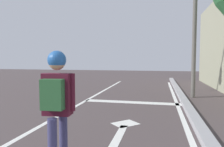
{
  "coord_description": "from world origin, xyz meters",
  "views": [
    {
      "loc": [
        2.24,
        1.97,
        1.49
      ],
      "look_at": [
        0.81,
        8.31,
        1.06
      ],
      "focal_mm": 33.86,
      "sensor_mm": 36.0,
      "label": 1
    }
  ],
  "objects": [
    {
      "name": "lane_line_center",
      "position": [
        -0.35,
        6.0,
        0.0
      ],
      "size": [
        0.12,
        20.0,
        0.01
      ],
      "primitive_type": "cube",
      "color": "silver",
      "rests_on": "ground"
    },
    {
      "name": "lane_line_curbside",
      "position": [
        2.83,
        6.0,
        0.0
      ],
      "size": [
        0.12,
        20.0,
        0.01
      ],
      "primitive_type": "cube",
      "color": "silver",
      "rests_on": "ground"
    },
    {
      "name": "stop_bar",
      "position": [
        1.32,
        9.2,
        0.0
      ],
      "size": [
        3.33,
        0.4,
        0.01
      ],
      "primitive_type": "cube",
      "color": "silver",
      "rests_on": "ground"
    },
    {
      "name": "lane_arrow_stem",
      "position": [
        1.48,
        5.89,
        0.0
      ],
      "size": [
        0.16,
        1.4,
        0.01
      ],
      "primitive_type": "cube",
      "color": "silver",
      "rests_on": "ground"
    },
    {
      "name": "lane_arrow_head",
      "position": [
        1.48,
        6.74,
        0.0
      ],
      "size": [
        0.71,
        0.71,
        0.01
      ],
      "primitive_type": "cube",
      "rotation": [
        0.0,
        0.0,
        0.79
      ],
      "color": "silver",
      "rests_on": "ground"
    },
    {
      "name": "curb_strip",
      "position": [
        3.08,
        6.0,
        0.07
      ],
      "size": [
        0.24,
        24.0,
        0.14
      ],
      "primitive_type": "cube",
      "color": "#9B9A9D",
      "rests_on": "ground"
    },
    {
      "name": "skater",
      "position": [
        1.02,
        4.32,
        1.02
      ],
      "size": [
        0.43,
        0.59,
        1.52
      ],
      "color": "#3E3E69",
      "rests_on": "skateboard"
    },
    {
      "name": "traffic_signal_mast",
      "position": [
        2.18,
        10.7,
        3.65
      ],
      "size": [
        5.02,
        0.34,
        5.05
      ],
      "color": "#5F5C55",
      "rests_on": "ground"
    }
  ]
}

